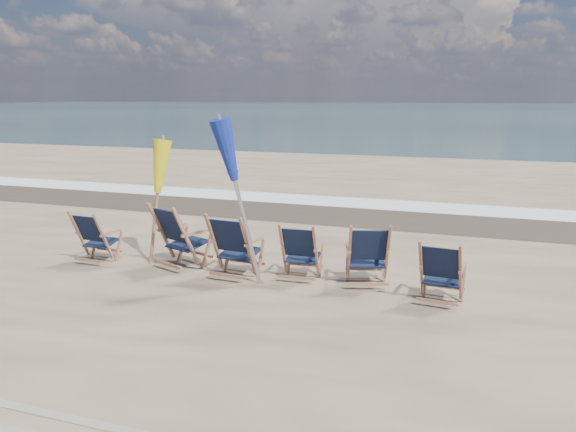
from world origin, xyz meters
name	(u,v)px	position (x,y,z in m)	size (l,w,h in m)	color
ocean	(473,109)	(0.00, 128.00, 0.00)	(400.00, 400.00, 0.00)	#335054
surf_foam	(366,203)	(0.00, 8.30, 0.00)	(200.00, 1.40, 0.01)	silver
wet_sand_strip	(353,215)	(0.00, 6.80, 0.00)	(200.00, 2.60, 0.00)	#42362A
beach_chair_0	(103,239)	(-2.92, 1.60, 0.44)	(0.57, 0.64, 0.89)	black
beach_chair_1	(186,240)	(-1.47, 1.69, 0.53)	(0.68, 0.77, 1.06)	black
beach_chair_2	(248,249)	(-0.41, 1.59, 0.51)	(0.65, 0.73, 1.02)	black
beach_chair_3	(316,253)	(0.53, 1.89, 0.45)	(0.57, 0.64, 0.89)	black
beach_chair_4	(387,256)	(1.55, 2.00, 0.48)	(0.61, 0.69, 0.95)	black
beach_chair_5	(460,276)	(2.56, 1.51, 0.44)	(0.57, 0.64, 0.89)	black
umbrella_yellow	(154,173)	(-2.21, 2.06, 1.48)	(0.30, 0.30, 2.00)	#925F41
umbrella_blue	(241,156)	(-0.41, 1.44, 1.87)	(0.30, 0.30, 2.41)	#A5A5AD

